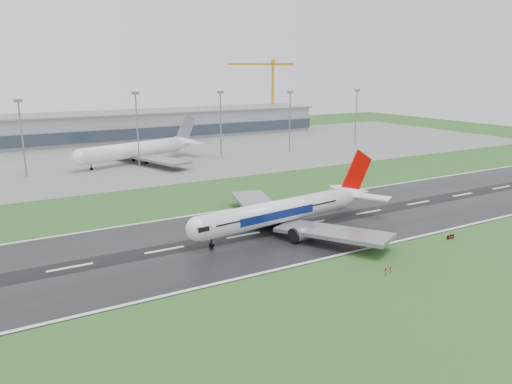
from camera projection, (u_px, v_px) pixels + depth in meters
ground at (311, 223)px, 127.94m from camera, size 520.00×520.00×0.00m
runway at (311, 223)px, 127.93m from camera, size 400.00×45.00×0.10m
apron at (156, 154)px, 233.12m from camera, size 400.00×130.00×0.08m
terminal at (121, 126)px, 281.81m from camera, size 240.00×36.00×15.00m
main_airliner at (290, 196)px, 121.12m from camera, size 63.78×61.36×17.08m
parked_airliner at (138, 141)px, 209.36m from camera, size 78.13×75.29×18.55m
tower_crane at (273, 94)px, 344.76m from camera, size 45.49×16.47×46.12m
runway_sign at (450, 237)px, 115.67m from camera, size 2.31×0.58×1.04m
floodmast_1 at (23, 140)px, 180.43m from camera, size 0.64×0.64×27.60m
floodmast_2 at (137, 131)px, 201.11m from camera, size 0.64×0.64×29.33m
floodmast_3 at (221, 126)px, 219.55m from camera, size 0.64×0.64×28.89m
floodmast_4 at (290, 123)px, 237.61m from camera, size 0.64×0.64×28.14m
floodmast_5 at (356, 119)px, 257.85m from camera, size 0.64×0.64×28.24m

